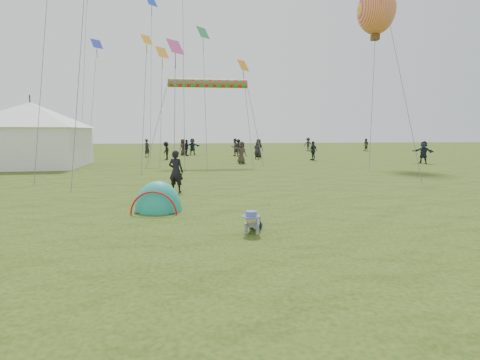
{
  "coord_description": "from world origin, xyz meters",
  "views": [
    {
      "loc": [
        -0.43,
        -9.68,
        2.51
      ],
      "look_at": [
        1.05,
        1.81,
        1.0
      ],
      "focal_mm": 28.0,
      "sensor_mm": 36.0,
      "label": 1
    }
  ],
  "objects": [
    {
      "name": "crowd_person_12",
      "position": [
        -17.14,
        34.59,
        0.8
      ],
      "size": [
        0.68,
        0.57,
        1.6
      ],
      "primitive_type": "imported",
      "rotation": [
        0.0,
        0.0,
        0.37
      ],
      "color": "#22242D",
      "rests_on": "ground"
    },
    {
      "name": "crowd_person_4",
      "position": [
        6.02,
        26.3,
        0.89
      ],
      "size": [
        1.04,
        0.95,
        1.78
      ],
      "primitive_type": "imported",
      "rotation": [
        0.0,
        0.0,
        2.55
      ],
      "color": "black",
      "rests_on": "ground"
    },
    {
      "name": "crowd_person_6",
      "position": [
        5.44,
        23.89,
        0.79
      ],
      "size": [
        0.6,
        0.42,
        1.58
      ],
      "primitive_type": "imported",
      "rotation": [
        0.0,
        0.0,
        3.22
      ],
      "color": "#212229",
      "rests_on": "ground"
    },
    {
      "name": "crowd_person_8",
      "position": [
        -9.63,
        25.13,
        0.85
      ],
      "size": [
        1.07,
        0.86,
        1.7
      ],
      "primitive_type": "imported",
      "rotation": [
        0.0,
        0.0,
        5.75
      ],
      "color": "#263B44",
      "rests_on": "ground"
    },
    {
      "name": "crowd_person_9",
      "position": [
        14.34,
        36.82,
        0.86
      ],
      "size": [
        1.27,
        1.09,
        1.71
      ],
      "primitive_type": "imported",
      "rotation": [
        0.0,
        0.0,
        5.78
      ],
      "color": "#262629",
      "rests_on": "ground"
    },
    {
      "name": "diamond_kite_8",
      "position": [
        -3.37,
        17.38,
        8.72
      ],
      "size": [
        0.79,
        0.79,
        0.64
      ],
      "primitive_type": "plane",
      "rotation": [
        1.05,
        0.0,
        0.79
      ],
      "color": "#FFA51A"
    },
    {
      "name": "crowd_person_1",
      "position": [
        21.45,
        35.37,
        0.8
      ],
      "size": [
        0.83,
        0.93,
        1.6
      ],
      "primitive_type": "imported",
      "rotation": [
        0.0,
        0.0,
        5.05
      ],
      "color": "#463C31",
      "rests_on": "ground"
    },
    {
      "name": "rainbow_tube_kite",
      "position": [
        0.81,
        18.33,
        5.99
      ],
      "size": [
        5.75,
        0.64,
        0.64
      ],
      "primitive_type": "cylinder",
      "rotation": [
        0.0,
        1.57,
        0.0
      ],
      "color": "red"
    },
    {
      "name": "crowd_person_11",
      "position": [
        17.56,
        17.53,
        0.88
      ],
      "size": [
        1.37,
        1.63,
        1.76
      ],
      "primitive_type": "imported",
      "rotation": [
        0.0,
        0.0,
        5.33
      ],
      "color": "#1E2634",
      "rests_on": "ground"
    },
    {
      "name": "crowd_person_14",
      "position": [
        -0.97,
        29.36,
        0.83
      ],
      "size": [
        0.64,
        1.05,
        1.67
      ],
      "primitive_type": "imported",
      "rotation": [
        0.0,
        0.0,
        1.32
      ],
      "color": "black",
      "rests_on": "ground"
    },
    {
      "name": "crowd_person_10",
      "position": [
        3.41,
        19.31,
        0.86
      ],
      "size": [
        1.0,
        0.87,
        1.72
      ],
      "primitive_type": "imported",
      "rotation": [
        0.0,
        0.0,
        0.48
      ],
      "color": "#393029",
      "rests_on": "ground"
    },
    {
      "name": "diamond_kite_10",
      "position": [
        -3.96,
        27.89,
        14.58
      ],
      "size": [
        1.13,
        1.13,
        0.92
      ],
      "primitive_type": "plane",
      "rotation": [
        1.05,
        0.0,
        0.79
      ],
      "color": "blue"
    },
    {
      "name": "crowd_person_15",
      "position": [
        4.9,
        33.24,
        0.8
      ],
      "size": [
        1.18,
        0.93,
        1.6
      ],
      "primitive_type": "imported",
      "rotation": [
        0.0,
        0.0,
        2.77
      ],
      "color": "black",
      "rests_on": "ground"
    },
    {
      "name": "crowd_person_3",
      "position": [
        -2.71,
        24.28,
        0.79
      ],
      "size": [
        0.93,
        1.17,
        1.58
      ],
      "primitive_type": "imported",
      "rotation": [
        0.0,
        0.0,
        5.09
      ],
      "color": "black",
      "rests_on": "ground"
    },
    {
      "name": "event_marquee",
      "position": [
        -11.61,
        18.56,
        2.44
      ],
      "size": [
        7.32,
        7.32,
        4.87
      ],
      "primitive_type": null,
      "rotation": [
        0.0,
        0.0,
        0.03
      ],
      "color": "white",
      "rests_on": "ground"
    },
    {
      "name": "standing_adult",
      "position": [
        -1.1,
        5.86,
        0.87
      ],
      "size": [
        0.75,
        0.64,
        1.74
      ],
      "primitive_type": "imported",
      "rotation": [
        0.0,
        0.0,
        2.72
      ],
      "color": "black",
      "rests_on": "ground"
    },
    {
      "name": "ground",
      "position": [
        0.0,
        0.0,
        0.0
      ],
      "size": [
        140.0,
        140.0,
        0.0
      ],
      "primitive_type": "plane",
      "color": "#203A0F"
    },
    {
      "name": "diamond_kite_9",
      "position": [
        0.51,
        18.66,
        9.61
      ],
      "size": [
        1.03,
        1.03,
        0.84
      ],
      "primitive_type": "plane",
      "rotation": [
        1.05,
        0.0,
        0.79
      ],
      "color": "#288D49"
    },
    {
      "name": "crowd_person_7",
      "position": [
        3.93,
        28.57,
        0.89
      ],
      "size": [
        1.09,
        1.03,
        1.78
      ],
      "primitive_type": "imported",
      "rotation": [
        0.0,
        0.0,
        3.7
      ],
      "color": "#463A34",
      "rests_on": "ground"
    },
    {
      "name": "crawling_toddler",
      "position": [
        1.05,
        -0.69,
        0.3
      ],
      "size": [
        0.78,
        0.93,
        0.6
      ],
      "primitive_type": null,
      "rotation": [
        0.0,
        0.0,
        -0.34
      ],
      "color": "black",
      "rests_on": "ground"
    },
    {
      "name": "crowd_person_0",
      "position": [
        -4.77,
        27.79,
        0.88
      ],
      "size": [
        0.72,
        0.77,
        1.77
      ],
      "primitive_type": "imported",
      "rotation": [
        0.0,
        0.0,
        0.94
      ],
      "color": "#222226",
      "rests_on": "ground"
    },
    {
      "name": "diamond_kite_11",
      "position": [
        -1.21,
        10.86,
        6.9
      ],
      "size": [
        0.94,
        0.94,
        0.77
      ],
      "primitive_type": "plane",
      "rotation": [
        1.05,
        0.0,
        0.79
      ],
      "color": "#D3418F"
    },
    {
      "name": "diamond_kite_4",
      "position": [
        -9.07,
        27.89,
        10.6
      ],
      "size": [
        1.07,
        1.07,
        0.87
      ],
      "primitive_type": "plane",
      "rotation": [
        1.05,
        0.0,
        0.79
      ],
      "color": "#3037C9"
    },
    {
      "name": "popup_tent",
      "position": [
        -1.52,
        2.19,
        0.0
      ],
      "size": [
        1.69,
        1.48,
        1.93
      ],
      "primitive_type": "ellipsoid",
      "rotation": [
        0.0,
        0.0,
        -0.18
      ],
      "color": "#108A86",
      "rests_on": "ground"
    },
    {
      "name": "crowd_person_13",
      "position": [
        -20.63,
        34.01,
        0.84
      ],
      "size": [
        0.89,
        0.99,
        1.68
      ],
      "primitive_type": "imported",
      "rotation": [
        0.0,
        0.0,
        4.34
      ],
      "color": "black",
      "rests_on": "ground"
    },
    {
      "name": "crowd_person_2",
      "position": [
        10.03,
        21.77,
        0.83
      ],
      "size": [
        1.03,
        0.89,
        1.66
      ],
      "primitive_type": "imported",
      "rotation": [
        0.0,
        0.0,
        3.76
      ],
      "color": "#202633",
      "rests_on": "ground"
    },
    {
      "name": "diamond_kite_2",
      "position": [
        -2.65,
        21.59,
        8.73
      ],
      "size": [
        1.09,
        1.09,
        0.89
      ],
      "primitive_type": "plane",
      "rotation": [
        1.05,
        0.0,
        0.79
      ],
      "color": "#FF9D23"
    },
    {
      "name": "crowd_person_16",
      "position": [
        -1.35,
        30.19,
        0.86
      ],
      "size": [
        0.98,
        0.99,
        1.72
      ],
      "primitive_type": "imported",
      "rotation": [
        0.0,
        0.0,
        5.47
      ],
      "color": "#392622",
      "rests_on": "ground"
    },
    {
      "name": "balloon_kite",
      "position": [
        13.26,
        17.78,
        11.19
      ],
      "size": [
        2.77,
        2.77,
        3.88
      ],
      "primitive_type": null,
      "color": "yellow"
    },
    {
      "name": "crowd_person_5",
      "position": [
        -0.37,
        30.61,
        0.89
      ],
      "size": [
        1.66,
        0.55,
        1.78
      ],
      "primitive_type": "imported",
      "rotation": [
        0.0,
        0.0,
        0.02
      ],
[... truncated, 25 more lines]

